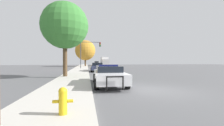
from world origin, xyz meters
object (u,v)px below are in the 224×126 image
fire_hydrant (63,100)px  traffic_light (89,49)px  car_background_distant (97,63)px  police_car (109,75)px  car_background_midblock (97,67)px  tree_sidewalk_far (85,50)px  tree_sidewalk_near (65,26)px  box_truck (105,61)px

fire_hydrant → traffic_light: 26.92m
car_background_distant → police_car: bearing=-89.8°
car_background_midblock → car_background_distant: bearing=88.9°
car_background_midblock → tree_sidewalk_far: 21.28m
tree_sidewalk_far → traffic_light: bearing=-86.5°
traffic_light → car_background_midblock: 8.48m
police_car → tree_sidewalk_near: tree_sidewalk_near is taller
car_background_midblock → police_car: bearing=-88.0°
car_background_midblock → car_background_distant: (1.84, 29.80, 0.04)m
car_background_midblock → tree_sidewalk_far: bearing=98.0°
tree_sidewalk_near → tree_sidewalk_far: 28.74m
tree_sidewalk_near → box_truck: bearing=77.0°
tree_sidewalk_far → fire_hydrant: bearing=-90.4°
fire_hydrant → traffic_light: size_ratio=0.14×
car_background_distant → tree_sidewalk_near: (-5.60, -37.66, 4.43)m
fire_hydrant → tree_sidewalk_near: size_ratio=0.11×
traffic_light → tree_sidewalk_near: tree_sidewalk_near is taller
police_car → tree_sidewalk_near: size_ratio=0.73×
fire_hydrant → tree_sidewalk_far: 39.98m
car_background_distant → tree_sidewalk_far: (-3.85, -8.99, 3.92)m
traffic_light → car_background_midblock: (1.22, -7.71, -3.31)m
police_car → car_background_distant: size_ratio=1.16×
car_background_distant → box_truck: 3.47m
car_background_distant → tree_sidewalk_far: size_ratio=0.62×
traffic_light → car_background_distant: size_ratio=1.19×
car_background_distant → tree_sidewalk_near: bearing=-95.7°
car_background_midblock → tree_sidewalk_far: size_ratio=0.63×
car_background_midblock → tree_sidewalk_near: 9.80m
car_background_midblock → box_truck: 28.01m
box_truck → tree_sidewalk_far: (-6.47, -6.83, 3.15)m
traffic_light → tree_sidewalk_far: 13.14m
box_truck → tree_sidewalk_far: 9.92m
car_background_distant → car_background_midblock: bearing=-90.8°
box_truck → car_background_distant: bearing=-38.9°
police_car → tree_sidewalk_far: tree_sidewalk_far is taller
car_background_midblock → tree_sidewalk_far: (-2.01, 20.81, 3.96)m
traffic_light → car_background_distant: bearing=82.1°
car_background_distant → tree_sidewalk_near: 38.33m
tree_sidewalk_near → tree_sidewalk_far: tree_sidewalk_far is taller
fire_hydrant → car_background_midblock: car_background_midblock is taller
car_background_distant → tree_sidewalk_near: tree_sidewalk_near is taller
car_background_distant → box_truck: (2.61, -2.16, 0.77)m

